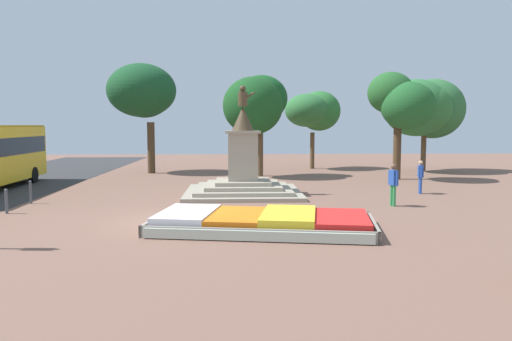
{
  "coord_description": "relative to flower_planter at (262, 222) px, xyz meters",
  "views": [
    {
      "loc": [
        2.07,
        -16.68,
        3.23
      ],
      "look_at": [
        2.9,
        2.02,
        1.52
      ],
      "focal_mm": 35.0,
      "sensor_mm": 36.0,
      "label": 1
    }
  ],
  "objects": [
    {
      "name": "park_tree_mid_canopy",
      "position": [
        0.54,
        15.97,
        4.33
      ],
      "size": [
        4.08,
        4.28,
        6.37
      ],
      "color": "brown",
      "rests_on": "ground_plane"
    },
    {
      "name": "flower_planter",
      "position": [
        0.0,
        0.0,
        0.0
      ],
      "size": [
        7.25,
        4.42,
        0.56
      ],
      "color": "#38281C",
      "rests_on": "ground_plane"
    },
    {
      "name": "statue_monument",
      "position": [
        -0.44,
        8.04,
        0.68
      ],
      "size": [
        5.32,
        5.32,
        5.04
      ],
      "color": "#A09682",
      "rests_on": "ground_plane"
    },
    {
      "name": "kerb_bollard_mid_b",
      "position": [
        -9.17,
        3.26,
        0.23
      ],
      "size": [
        0.12,
        0.12,
        0.92
      ],
      "color": "#4C5156",
      "rests_on": "ground_plane"
    },
    {
      "name": "kerb_bollard_north",
      "position": [
        -9.23,
        5.57,
        0.26
      ],
      "size": [
        0.11,
        0.11,
        0.97
      ],
      "color": "#4C5156",
      "rests_on": "ground_plane"
    },
    {
      "name": "park_tree_far_left",
      "position": [
        5.07,
        21.69,
        4.05
      ],
      "size": [
        4.21,
        4.07,
        5.75
      ],
      "color": "brown",
      "rests_on": "ground_plane"
    },
    {
      "name": "park_tree_far_right",
      "position": [
        12.27,
        18.79,
        4.12
      ],
      "size": [
        6.0,
        4.99,
        6.44
      ],
      "color": "brown",
      "rests_on": "ground_plane"
    },
    {
      "name": "pedestrian_with_handbag",
      "position": [
        7.91,
        7.81,
        0.65
      ],
      "size": [
        0.29,
        0.56,
        1.57
      ],
      "color": "#264CA5",
      "rests_on": "ground_plane"
    },
    {
      "name": "park_tree_street_side",
      "position": [
        9.03,
        13.75,
        4.36
      ],
      "size": [
        3.82,
        3.49,
        6.34
      ],
      "color": "#4C3823",
      "rests_on": "ground_plane"
    },
    {
      "name": "park_tree_behind_statue",
      "position": [
        -6.98,
        19.07,
        5.25
      ],
      "size": [
        4.63,
        4.97,
        7.35
      ],
      "color": "#4C3823",
      "rests_on": "ground_plane"
    },
    {
      "name": "pedestrian_near_planter",
      "position": [
        5.47,
        4.3,
        0.73
      ],
      "size": [
        0.32,
        0.55,
        1.69
      ],
      "color": "#338C4C",
      "rests_on": "ground_plane"
    },
    {
      "name": "ground_plane",
      "position": [
        -2.93,
        1.55,
        -0.25
      ],
      "size": [
        77.16,
        77.16,
        0.0
      ],
      "primitive_type": "plane",
      "color": "brown"
    }
  ]
}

